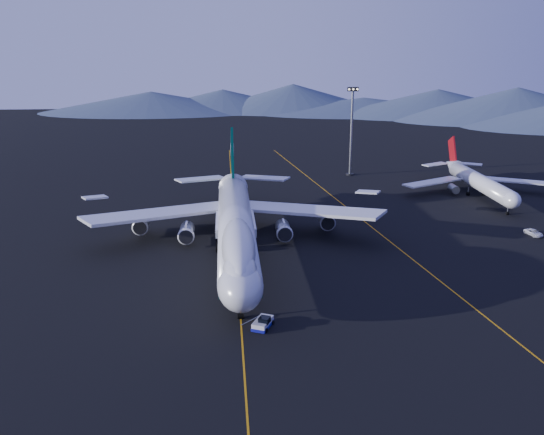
{
  "coord_description": "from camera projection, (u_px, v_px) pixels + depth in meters",
  "views": [
    {
      "loc": [
        -1.79,
        -106.13,
        38.84
      ],
      "look_at": [
        6.97,
        4.02,
        6.0
      ],
      "focal_mm": 40.0,
      "sensor_mm": 36.0,
      "label": 1
    }
  ],
  "objects": [
    {
      "name": "ground",
      "position": [
        236.0,
        255.0,
        112.62
      ],
      "size": [
        500.0,
        500.0,
        0.0
      ],
      "primitive_type": "plane",
      "color": "black",
      "rests_on": "ground"
    },
    {
      "name": "taxiway_line_side",
      "position": [
        381.0,
        235.0,
        124.45
      ],
      "size": [
        28.08,
        198.09,
        0.01
      ],
      "primitive_type": "cube",
      "rotation": [
        0.0,
        0.0,
        0.14
      ],
      "color": "orange",
      "rests_on": "ground"
    },
    {
      "name": "floodlight_mast",
      "position": [
        351.0,
        131.0,
        175.1
      ],
      "size": [
        3.15,
        2.36,
        25.46
      ],
      "rotation": [
        0.0,
        0.0,
        0.05
      ],
      "color": "black",
      "rests_on": "ground"
    },
    {
      "name": "second_jet",
      "position": [
        478.0,
        181.0,
        154.24
      ],
      "size": [
        38.8,
        43.84,
        12.48
      ],
      "rotation": [
        0.0,
        0.0,
        -0.2
      ],
      "color": "silver",
      "rests_on": "ground"
    },
    {
      "name": "taxiway_line_main",
      "position": [
        236.0,
        255.0,
        112.61
      ],
      "size": [
        0.25,
        220.0,
        0.01
      ],
      "primitive_type": "cube",
      "color": "orange",
      "rests_on": "ground"
    },
    {
      "name": "boeing_747",
      "position": [
        236.0,
        225.0,
        110.99
      ],
      "size": [
        59.62,
        72.43,
        19.37
      ],
      "color": "silver",
      "rests_on": "ground"
    },
    {
      "name": "pushback_tug",
      "position": [
        263.0,
        324.0,
        84.5
      ],
      "size": [
        3.51,
        4.5,
        1.75
      ],
      "rotation": [
        0.0,
        0.0,
        -0.43
      ],
      "color": "silver",
      "rests_on": "ground"
    },
    {
      "name": "service_van",
      "position": [
        534.0,
        233.0,
        123.8
      ],
      "size": [
        2.74,
        4.62,
        1.2
      ],
      "primitive_type": "imported",
      "rotation": [
        0.0,
        0.0,
        0.18
      ],
      "color": "silver",
      "rests_on": "ground"
    }
  ]
}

